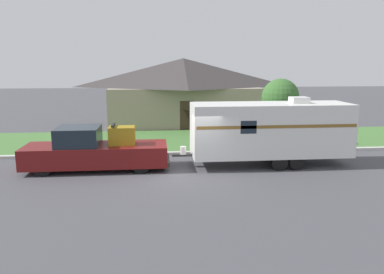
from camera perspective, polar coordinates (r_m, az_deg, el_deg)
The scene contains 8 objects.
ground_plane at distance 16.13m, azimuth 0.20°, elevation -5.78°, with size 120.00×120.00×0.00m, color #47474C.
curb_strip at distance 19.72m, azimuth -0.92°, elevation -2.43°, with size 80.00×0.30×0.14m.
lawn_strip at distance 23.28m, azimuth -1.67°, elevation -0.47°, with size 80.00×7.00×0.03m.
house_across_street at distance 29.57m, azimuth -1.31°, elevation 7.16°, with size 12.08×6.60×5.10m.
pickup_truck at distance 17.31m, azimuth -14.59°, elevation -2.04°, with size 6.41×2.02×2.05m.
travel_trailer at distance 17.74m, azimuth 11.86°, elevation 1.14°, with size 8.22×2.24×3.18m.
mailbox at distance 20.30m, azimuth 0.79°, elevation 0.59°, with size 0.48×0.20×1.28m.
tree_in_yard at distance 22.39m, azimuth 13.31°, elevation 5.86°, with size 2.16×2.16×3.85m.
Camera 1 is at (-1.59, -15.35, 4.69)m, focal length 35.00 mm.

